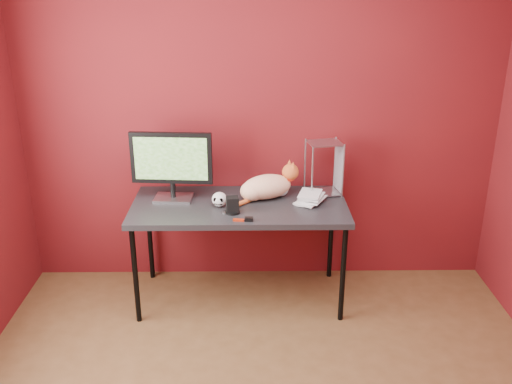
{
  "coord_description": "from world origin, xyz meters",
  "views": [
    {
      "loc": [
        -0.08,
        -2.3,
        2.28
      ],
      "look_at": [
        -0.04,
        1.15,
        0.93
      ],
      "focal_mm": 40.0,
      "sensor_mm": 36.0,
      "label": 1
    }
  ],
  "objects_px": {
    "cat": "(267,186)",
    "speaker": "(232,206)",
    "desk": "(239,210)",
    "skull_mug": "(219,199)",
    "book_stack": "(303,146)",
    "monitor": "(171,163)"
  },
  "relations": [
    {
      "from": "cat",
      "to": "speaker",
      "type": "xyz_separation_m",
      "value": [
        -0.24,
        -0.26,
        -0.04
      ]
    },
    {
      "from": "speaker",
      "to": "desk",
      "type": "bearing_deg",
      "value": 66.08
    },
    {
      "from": "desk",
      "to": "skull_mug",
      "type": "xyz_separation_m",
      "value": [
        -0.14,
        -0.04,
        0.1
      ]
    },
    {
      "from": "skull_mug",
      "to": "speaker",
      "type": "distance_m",
      "value": 0.15
    },
    {
      "from": "desk",
      "to": "speaker",
      "type": "height_order",
      "value": "speaker"
    },
    {
      "from": "desk",
      "to": "speaker",
      "type": "xyz_separation_m",
      "value": [
        -0.04,
        -0.16,
        0.1
      ]
    },
    {
      "from": "desk",
      "to": "book_stack",
      "type": "bearing_deg",
      "value": 8.26
    },
    {
      "from": "cat",
      "to": "book_stack",
      "type": "height_order",
      "value": "book_stack"
    },
    {
      "from": "desk",
      "to": "skull_mug",
      "type": "distance_m",
      "value": 0.18
    },
    {
      "from": "desk",
      "to": "cat",
      "type": "bearing_deg",
      "value": 28.4
    },
    {
      "from": "skull_mug",
      "to": "speaker",
      "type": "bearing_deg",
      "value": -40.79
    },
    {
      "from": "skull_mug",
      "to": "book_stack",
      "type": "distance_m",
      "value": 0.68
    },
    {
      "from": "book_stack",
      "to": "speaker",
      "type": "bearing_deg",
      "value": -155.48
    },
    {
      "from": "monitor",
      "to": "skull_mug",
      "type": "relative_size",
      "value": 5.29
    },
    {
      "from": "monitor",
      "to": "cat",
      "type": "bearing_deg",
      "value": 5.66
    },
    {
      "from": "cat",
      "to": "speaker",
      "type": "relative_size",
      "value": 4.25
    },
    {
      "from": "speaker",
      "to": "cat",
      "type": "bearing_deg",
      "value": 39.34
    },
    {
      "from": "speaker",
      "to": "book_stack",
      "type": "xyz_separation_m",
      "value": [
        0.48,
        0.22,
        0.35
      ]
    },
    {
      "from": "skull_mug",
      "to": "book_stack",
      "type": "relative_size",
      "value": 0.13
    },
    {
      "from": "monitor",
      "to": "book_stack",
      "type": "height_order",
      "value": "book_stack"
    },
    {
      "from": "skull_mug",
      "to": "speaker",
      "type": "relative_size",
      "value": 0.94
    },
    {
      "from": "cat",
      "to": "desk",
      "type": "bearing_deg",
      "value": -172.98
    }
  ]
}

